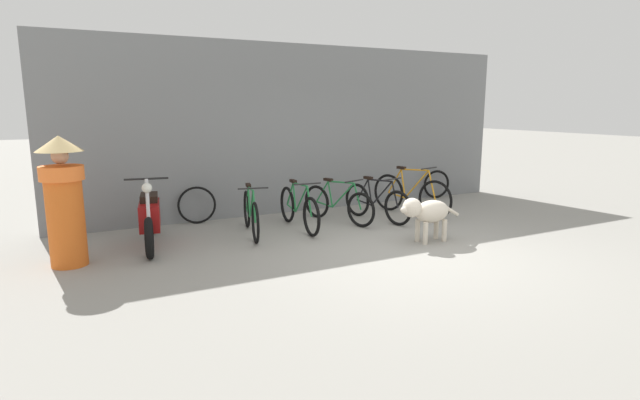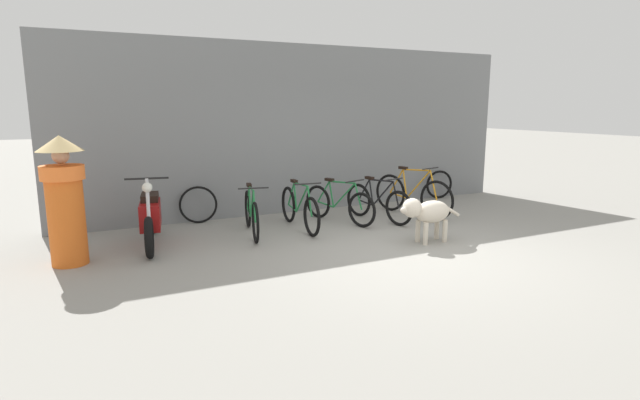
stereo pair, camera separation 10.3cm
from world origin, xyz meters
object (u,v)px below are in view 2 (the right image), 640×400
(stray_dog, at_px, (427,212))
(person_in_robes, at_px, (64,197))
(bicycle_2, at_px, (339,204))
(bicycle_3, at_px, (378,203))
(bicycle_0, at_px, (251,214))
(bicycle_4, at_px, (412,195))
(spare_tire_left, at_px, (198,205))
(motorcycle, at_px, (151,217))
(bicycle_1, at_px, (299,209))
(spare_tire_right, at_px, (439,184))

(stray_dog, height_order, person_in_robes, person_in_robes)
(bicycle_2, relative_size, bicycle_3, 1.00)
(bicycle_0, relative_size, bicycle_3, 1.04)
(bicycle_0, xyz_separation_m, bicycle_4, (3.19, 0.05, 0.04))
(bicycle_2, distance_m, spare_tire_left, 2.46)
(bicycle_0, xyz_separation_m, motorcycle, (-1.52, 0.09, 0.08))
(bicycle_1, relative_size, spare_tire_left, 2.61)
(bicycle_4, height_order, motorcycle, motorcycle)
(bicycle_4, xyz_separation_m, spare_tire_left, (-3.76, 1.11, -0.05))
(bicycle_3, height_order, stray_dog, bicycle_3)
(person_in_robes, xyz_separation_m, spare_tire_right, (7.36, 1.56, -0.58))
(bicycle_1, distance_m, bicycle_2, 0.83)
(stray_dog, relative_size, spare_tire_right, 1.76)
(motorcycle, height_order, spare_tire_right, motorcycle)
(bicycle_1, relative_size, bicycle_3, 1.09)
(bicycle_4, distance_m, stray_dog, 1.94)
(bicycle_3, bearing_deg, spare_tire_left, -125.69)
(spare_tire_left, bearing_deg, bicycle_0, -63.56)
(spare_tire_left, bearing_deg, bicycle_3, -22.87)
(bicycle_2, bearing_deg, person_in_robes, -101.55)
(stray_dog, height_order, spare_tire_right, stray_dog)
(person_in_robes, bearing_deg, spare_tire_right, -167.91)
(bicycle_1, xyz_separation_m, spare_tire_left, (-1.42, 1.16, -0.01))
(bicycle_3, bearing_deg, motorcycle, -105.17)
(stray_dog, bearing_deg, bicycle_3, -95.64)
(bicycle_2, relative_size, person_in_robes, 0.95)
(bicycle_1, bearing_deg, stray_dog, 43.20)
(bicycle_0, height_order, bicycle_1, bicycle_1)
(motorcycle, xyz_separation_m, spare_tire_right, (6.27, 1.08, -0.10))
(bicycle_0, bearing_deg, bicycle_1, 102.41)
(bicycle_1, relative_size, bicycle_4, 0.99)
(bicycle_4, distance_m, spare_tire_left, 3.92)
(bicycle_4, xyz_separation_m, spare_tire_right, (1.57, 1.12, -0.07))
(bicycle_1, height_order, spare_tire_right, bicycle_1)
(bicycle_0, relative_size, motorcycle, 0.84)
(bicycle_3, xyz_separation_m, bicycle_4, (0.85, 0.12, 0.05))
(bicycle_2, bearing_deg, stray_dog, -1.31)
(person_in_robes, distance_m, spare_tire_left, 2.62)
(bicycle_2, xyz_separation_m, spare_tire_left, (-2.23, 1.03, 0.01))
(bicycle_1, distance_m, spare_tire_left, 1.83)
(person_in_robes, bearing_deg, bicycle_2, -172.88)
(bicycle_1, bearing_deg, bicycle_2, 101.93)
(motorcycle, distance_m, spare_tire_left, 1.43)
(bicycle_1, height_order, bicycle_3, bicycle_1)
(person_in_robes, bearing_deg, spare_tire_left, -142.43)
(bicycle_3, relative_size, motorcycle, 0.81)
(bicycle_2, distance_m, stray_dog, 1.84)
(bicycle_0, height_order, bicycle_4, bicycle_4)
(bicycle_0, distance_m, motorcycle, 1.52)
(bicycle_4, bearing_deg, spare_tire_right, 109.91)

